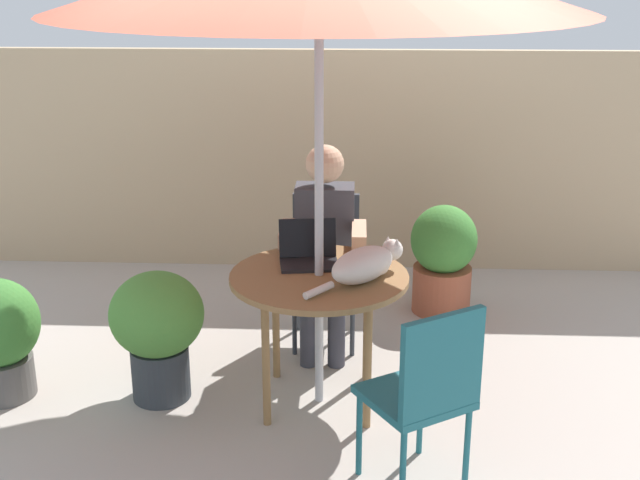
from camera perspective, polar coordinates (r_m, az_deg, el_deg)
ground_plane at (r=4.51m, az=-0.06°, el=-10.91°), size 14.00×14.00×0.00m
fence_back at (r=6.11m, az=0.85°, el=5.42°), size 5.75×0.08×1.62m
patio_table at (r=4.22m, az=-0.06°, el=-3.26°), size 0.91×0.91×0.72m
chair_occupied at (r=5.00m, az=0.37°, el=-1.16°), size 0.40×0.40×0.89m
chair_empty at (r=3.59m, az=7.33°, el=-9.95°), size 0.55×0.55×0.89m
person_seated at (r=4.79m, az=0.29°, el=0.09°), size 0.48×0.48×1.23m
laptop at (r=4.35m, az=-0.81°, el=-0.73°), size 0.33×0.29×0.21m
cat at (r=4.11m, az=3.17°, el=-1.65°), size 0.49×0.50×0.17m
potted_plant_near_fence at (r=5.47m, az=8.44°, el=-1.16°), size 0.43×0.43×0.73m
potted_plant_corner at (r=4.43m, az=-11.09°, el=-5.83°), size 0.49×0.49×0.71m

